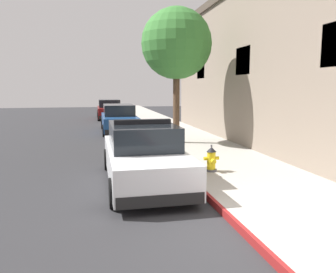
{
  "coord_description": "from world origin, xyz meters",
  "views": [
    {
      "loc": [
        -2.45,
        -5.13,
        2.5
      ],
      "look_at": [
        -0.26,
        4.91,
        1.0
      ],
      "focal_mm": 35.82,
      "sensor_mm": 36.0,
      "label": 1
    }
  ],
  "objects": [
    {
      "name": "ground_plane",
      "position": [
        -4.31,
        10.0,
        -0.1
      ],
      "size": [
        30.88,
        60.0,
        0.2
      ],
      "primitive_type": "cube",
      "color": "#2B2B2D"
    },
    {
      "name": "sidewalk_pavement",
      "position": [
        1.69,
        10.0,
        0.07
      ],
      "size": [
        3.39,
        60.0,
        0.15
      ],
      "primitive_type": "cube",
      "color": "#ADA89E",
      "rests_on": "ground"
    },
    {
      "name": "curb_painted_edge",
      "position": [
        -0.04,
        10.0,
        0.07
      ],
      "size": [
        0.08,
        60.0,
        0.15
      ],
      "primitive_type": "cube",
      "color": "maroon",
      "rests_on": "ground"
    },
    {
      "name": "storefront_building",
      "position": [
        6.41,
        7.6,
        3.43
      ],
      "size": [
        6.29,
        19.69,
        6.85
      ],
      "color": "gray",
      "rests_on": "ground"
    },
    {
      "name": "police_cruiser",
      "position": [
        -1.25,
        3.45,
        0.74
      ],
      "size": [
        1.94,
        4.84,
        1.68
      ],
      "color": "white",
      "rests_on": "ground"
    },
    {
      "name": "parked_car_silver_ahead",
      "position": [
        -1.13,
        13.97,
        0.74
      ],
      "size": [
        1.94,
        4.84,
        1.56
      ],
      "color": "navy",
      "rests_on": "ground"
    },
    {
      "name": "parked_car_dark_far",
      "position": [
        -1.3,
        22.5,
        0.74
      ],
      "size": [
        1.94,
        4.84,
        1.56
      ],
      "color": "maroon",
      "rests_on": "ground"
    },
    {
      "name": "fire_hydrant",
      "position": [
        0.73,
        3.67,
        0.5
      ],
      "size": [
        0.44,
        0.4,
        0.76
      ],
      "color": "#4C4C51",
      "rests_on": "sidewalk_pavement"
    },
    {
      "name": "street_tree",
      "position": [
        0.96,
        8.83,
        4.3
      ],
      "size": [
        2.96,
        2.96,
        5.66
      ],
      "color": "brown",
      "rests_on": "sidewalk_pavement"
    }
  ]
}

